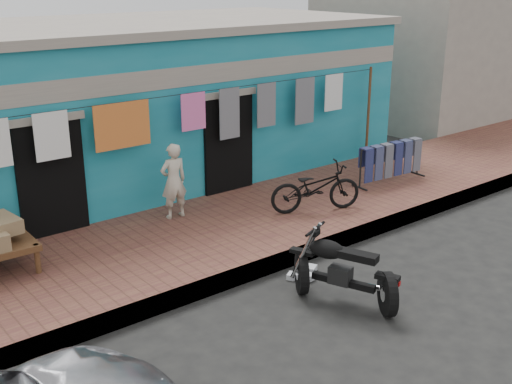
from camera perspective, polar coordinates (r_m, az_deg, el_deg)
name	(u,v)px	position (r m, az deg, el deg)	size (l,w,h in m)	color
ground	(349,311)	(8.82, 8.28, -10.42)	(80.00, 80.00, 0.00)	black
sidewalk	(219,235)	(10.80, -3.32, -3.80)	(28.00, 3.00, 0.25)	brown
curb	(275,264)	(9.75, 1.66, -6.38)	(28.00, 0.10, 0.25)	gray
building	(105,106)	(13.68, -13.28, 7.45)	(12.20, 5.20, 3.36)	#137187
neighbor_right	(434,55)	(20.81, 15.57, 11.67)	(6.00, 5.00, 3.80)	#9E9384
clothesline	(166,125)	(11.20, -7.97, 5.93)	(10.06, 0.06, 2.10)	brown
seated_person	(174,181)	(11.07, -7.34, 0.98)	(0.48, 0.32, 1.32)	beige
bicycle	(316,182)	(11.37, 5.33, 0.85)	(0.58, 1.64, 1.06)	black
motorcycle	(344,269)	(8.78, 7.82, -6.79)	(1.10, 1.67, 1.02)	black
jeans_rack	(390,162)	(13.27, 11.86, 2.66)	(1.75, 0.47, 0.83)	black
litter_a	(311,269)	(9.81, 4.89, -6.81)	(0.19, 0.15, 0.09)	silver
litter_b	(292,276)	(9.58, 3.21, -7.46)	(0.16, 0.12, 0.08)	silver
litter_c	(306,276)	(9.57, 4.43, -7.48)	(0.23, 0.18, 0.09)	silver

